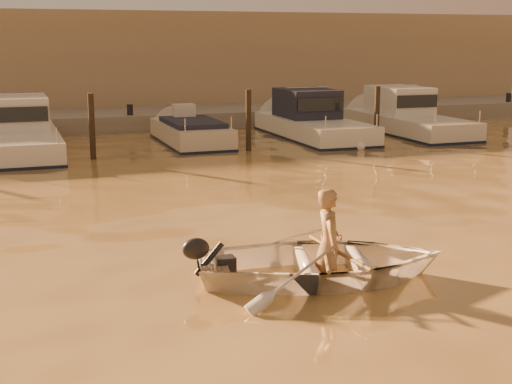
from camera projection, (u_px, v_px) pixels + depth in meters
name	position (u px, v px, depth m)	size (l,w,h in m)	color
ground_plane	(244.00, 328.00, 9.03)	(160.00, 160.00, 0.00)	olive
dinghy	(322.00, 262.00, 10.81)	(2.71, 3.79, 0.78)	white
person	(329.00, 244.00, 10.76)	(0.62, 0.41, 1.71)	#9D744E
outboard_motor	(223.00, 265.00, 10.62)	(0.90, 0.40, 0.70)	black
oar_port	(338.00, 252.00, 10.80)	(0.06, 0.06, 2.10)	brown
oar_starboard	(325.00, 252.00, 10.78)	(0.06, 0.06, 2.10)	olive
moored_boat_2	(19.00, 133.00, 22.91)	(2.33, 7.80, 1.75)	white
moored_boat_3	(191.00, 137.00, 24.85)	(1.91, 5.56, 0.95)	beige
moored_boat_4	(313.00, 121.00, 26.29)	(2.34, 7.19, 1.75)	white
moored_boat_5	(408.00, 117.00, 27.59)	(2.25, 7.56, 1.75)	silver
piling_2	(92.00, 130.00, 21.50)	(0.18, 0.18, 2.20)	#2D2319
piling_3	(249.00, 123.00, 23.13)	(0.18, 0.18, 2.20)	#2D2319
piling_4	(377.00, 118.00, 24.66)	(0.18, 0.18, 2.20)	#2D2319
fender_c	(39.00, 162.00, 20.53)	(0.30, 0.30, 0.30)	silver
fender_d	(189.00, 150.00, 22.82)	(0.30, 0.30, 0.30)	orange
fender_e	(361.00, 146.00, 23.57)	(0.30, 0.30, 0.30)	white
quay	(75.00, 126.00, 28.81)	(52.00, 4.00, 1.00)	gray
waterfront_building	(61.00, 65.00, 33.41)	(46.00, 7.00, 4.80)	#9E8466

